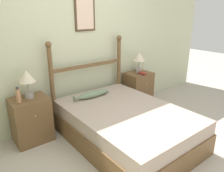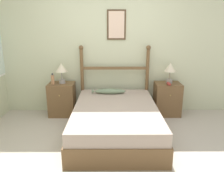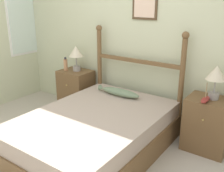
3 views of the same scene
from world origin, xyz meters
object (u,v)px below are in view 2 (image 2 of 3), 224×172
nightstand_right (167,99)px  model_boat (169,83)px  table_lamp_left (61,69)px  bottle (53,79)px  nightstand_left (62,99)px  table_lamp_right (170,69)px  bed (116,120)px  fish_pillow (109,91)px

nightstand_right → model_boat: 0.38m
table_lamp_left → bottle: (-0.16, -0.08, -0.18)m
nightstand_left → table_lamp_right: 2.20m
bed → nightstand_right: nightstand_right is taller
nightstand_left → fish_pillow: size_ratio=1.01×
bed → nightstand_left: 1.33m
table_lamp_left → nightstand_left: bearing=-142.3°
bed → table_lamp_left: size_ratio=4.94×
bottle → model_boat: model_boat is taller
table_lamp_right → model_boat: table_lamp_right is taller
bed → bottle: bearing=147.6°
bed → model_boat: bearing=34.2°
nightstand_right → table_lamp_left: bearing=179.6°
nightstand_left → fish_pillow: 0.98m
bed → nightstand_right: size_ratio=2.99×
model_boat → fish_pillow: 1.14m
table_lamp_right → fish_pillow: table_lamp_right is taller
nightstand_left → fish_pillow: bearing=-9.4°
bed → nightstand_right: bearing=38.1°
model_boat → fish_pillow: (-1.13, -0.03, -0.14)m
bottle → model_boat: 2.21m
bottle → fish_pillow: bottle is taller
table_lamp_right → fish_pillow: size_ratio=0.61×
fish_pillow → nightstand_right: bearing=7.7°
table_lamp_left → table_lamp_right: 2.10m
nightstand_left → table_lamp_left: table_lamp_left is taller
bottle → table_lamp_right: bearing=2.2°
nightstand_left → nightstand_right: same height
nightstand_left → model_boat: size_ratio=2.86×
table_lamp_right → model_boat: size_ratio=1.73×
bed → table_lamp_right: table_lamp_right is taller
nightstand_right → bottle: size_ratio=2.98×
nightstand_left → nightstand_right: size_ratio=1.00×
nightstand_left → table_lamp_left: 0.60m
table_lamp_left → model_boat: size_ratio=1.73×
nightstand_right → model_boat: (-0.02, -0.13, 0.35)m
table_lamp_left → bottle: bearing=-152.6°
bed → table_lamp_right: (1.07, 0.84, 0.69)m
bed → bottle: (-1.19, 0.75, 0.51)m
bottle → nightstand_left: bearing=25.9°
nightstand_left → nightstand_right: bearing=0.0°
nightstand_left → table_lamp_right: size_ratio=1.65×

